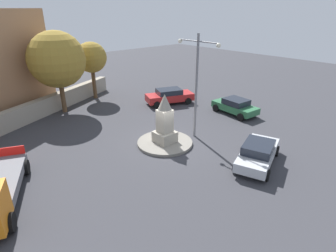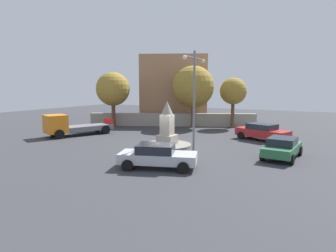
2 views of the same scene
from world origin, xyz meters
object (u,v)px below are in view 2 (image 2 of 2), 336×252
Objects in this scene: car_green_near_island at (282,147)px; car_silver_parked_left at (157,156)px; tree_mid_cluster at (233,92)px; car_red_approaching at (262,132)px; streetlamp at (194,91)px; corner_building at (174,89)px; tree_far_corner at (193,87)px; truck_orange_far_side at (71,126)px; tree_near_wall at (113,89)px; monument at (167,125)px.

car_green_near_island is 8.31m from car_silver_parked_left.
car_red_approaching is at bearing -145.45° from tree_mid_cluster.
streetlamp is 19.19m from corner_building.
tree_mid_cluster is 4.47m from tree_far_corner.
truck_orange_far_side is 17.51m from tree_mid_cluster.
tree_near_wall reaches higher than truck_orange_far_side.
truck_orange_far_side reaches higher than car_green_near_island.
streetlamp is 0.79× the size of corner_building.
truck_orange_far_side is at bearing 66.41° from car_silver_parked_left.
monument is 8.37m from car_green_near_island.
tree_near_wall is (6.52, 18.95, 3.58)m from car_green_near_island.
car_green_near_island is at bearing -158.25° from car_red_approaching.
car_silver_parked_left is (-5.81, 5.94, 0.00)m from car_green_near_island.
tree_near_wall reaches higher than car_green_near_island.
tree_far_corner is (4.53, 8.44, 3.80)m from car_red_approaching.
monument is 0.51× the size of truck_orange_far_side.
tree_far_corner is at bearing -136.19° from corner_building.
tree_far_corner is (3.86, -8.18, 0.27)m from tree_near_wall.
tree_mid_cluster reaches higher than monument.
corner_building is (15.94, 7.53, 2.59)m from monument.
car_red_approaching is at bearing -28.39° from streetlamp.
car_green_near_island is 0.74× the size of tree_mid_cluster.
monument reaches higher than car_silver_parked_left.
car_red_approaching is at bearing -69.20° from truck_orange_far_side.
tree_far_corner reaches higher than monument.
truck_orange_far_side is 0.93× the size of tree_far_corner.
car_silver_parked_left is 0.98× the size of car_red_approaching.
car_red_approaching is 17.00m from tree_near_wall.
car_silver_parked_left is 0.75× the size of tree_near_wall.
tree_mid_cluster is (13.01, 0.87, -0.26)m from streetlamp.
corner_building reaches higher than car_red_approaching.
truck_orange_far_side is at bearing 88.05° from streetlamp.
corner_building reaches higher than tree_near_wall.
car_green_near_island is 0.46× the size of corner_building.
car_silver_parked_left is at bearing -155.24° from corner_building.
car_red_approaching reaches higher than car_green_near_island.
car_green_near_island is 22.56m from corner_building.
tree_far_corner is (-5.29, -5.07, 0.33)m from corner_building.
car_green_near_island is 0.64× the size of truck_orange_far_side.
tree_near_wall is (6.79, 10.64, 2.65)m from monument.
car_red_approaching is at bearing -92.30° from tree_near_wall.
truck_orange_far_side reaches higher than car_silver_parked_left.
car_red_approaching is 0.77× the size of tree_near_wall.
car_green_near_island is 20.36m from tree_near_wall.
tree_near_wall is 9.05m from tree_far_corner.
car_green_near_island is 6.30m from car_red_approaching.
monument reaches higher than truck_orange_far_side.
corner_building reaches higher than tree_far_corner.
streetlamp is 12.14m from tree_far_corner.
streetlamp is 1.09× the size of truck_orange_far_side.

